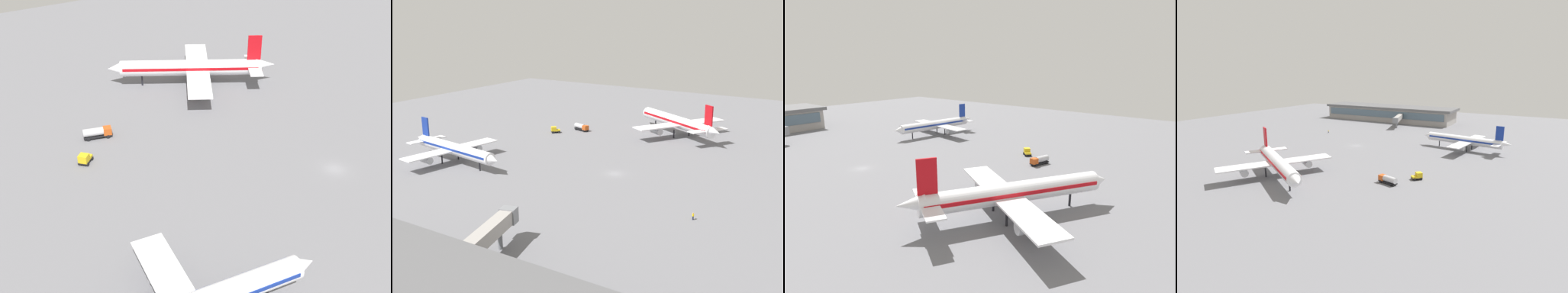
{
  "view_description": "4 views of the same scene",
  "coord_description": "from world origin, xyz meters",
  "views": [
    {
      "loc": [
        -69.33,
        -54.03,
        57.87
      ],
      "look_at": [
        -24.17,
        15.2,
        5.74
      ],
      "focal_mm": 45.51,
      "sensor_mm": 36.0,
      "label": 1
    },
    {
      "loc": [
        64.69,
        -116.65,
        44.08
      ],
      "look_at": [
        -14.21,
        8.53,
        3.73
      ],
      "focal_mm": 46.66,
      "sensor_mm": 36.0,
      "label": 2
    },
    {
      "loc": [
        46.54,
        81.84,
        29.52
      ],
      "look_at": [
        -22.68,
        25.61,
        6.15
      ],
      "focal_mm": 29.42,
      "sensor_mm": 36.0,
      "label": 3
    },
    {
      "loc": [
        -76.89,
        119.97,
        33.19
      ],
      "look_at": [
        -11.84,
        5.43,
        2.12
      ],
      "focal_mm": 29.5,
      "sensor_mm": 36.0,
      "label": 4
    }
  ],
  "objects": [
    {
      "name": "airplane_at_gate",
      "position": [
        -2.43,
        50.0,
        4.97
      ],
      "size": [
        40.27,
        33.76,
        13.67
      ],
      "rotation": [
        0.0,
        0.0,
        2.6
      ],
      "color": "white",
      "rests_on": "ground"
    },
    {
      "name": "fuel_truck",
      "position": [
        -35.6,
        38.01,
        1.39
      ],
      "size": [
        6.58,
        3.59,
        2.5
      ],
      "rotation": [
        0.0,
        0.0,
        6.0
      ],
      "color": "black",
      "rests_on": "ground"
    },
    {
      "name": "baggage_tug",
      "position": [
        -41.97,
        29.89,
        1.16
      ],
      "size": [
        3.72,
        3.69,
        2.3
      ],
      "rotation": [
        0.0,
        0.0,
        3.91
      ],
      "color": "black",
      "rests_on": "ground"
    },
    {
      "name": "ground",
      "position": [
        0.0,
        0.0,
        0.0
      ],
      "size": [
        288.0,
        288.0,
        0.0
      ],
      "primitive_type": "plane",
      "color": "slate"
    }
  ]
}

